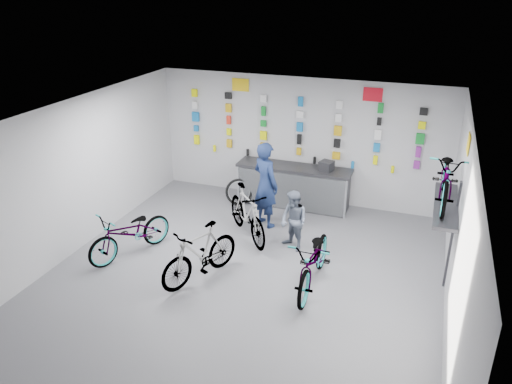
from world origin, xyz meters
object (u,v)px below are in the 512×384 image
at_px(counter, 293,187).
at_px(clerk, 266,185).
at_px(bike_right, 315,261).
at_px(bike_left, 130,233).
at_px(bike_center, 200,253).
at_px(bike_service, 247,213).
at_px(customer, 294,221).

bearing_deg(counter, clerk, -104.59).
bearing_deg(bike_right, bike_left, -177.84).
bearing_deg(clerk, bike_center, 111.88).
xyz_separation_m(bike_left, bike_right, (3.64, 0.17, 0.04)).
xyz_separation_m(bike_left, bike_center, (1.65, -0.30, 0.04)).
xyz_separation_m(bike_center, bike_service, (0.23, 1.77, 0.03)).
distance_m(counter, clerk, 1.29).
xyz_separation_m(counter, bike_left, (-2.35, -3.33, -0.00)).
relative_size(bike_left, bike_center, 1.06).
xyz_separation_m(clerk, customer, (0.88, -0.84, -0.33)).
xyz_separation_m(counter, bike_right, (1.29, -3.16, 0.04)).
bearing_deg(bike_right, clerk, 128.14).
relative_size(bike_left, customer, 1.48).
bearing_deg(customer, bike_right, -25.36).
bearing_deg(bike_center, clerk, 104.41).
relative_size(bike_left, bike_right, 0.93).
height_order(counter, bike_right, bike_right).
relative_size(bike_right, bike_service, 1.07).
bearing_deg(customer, bike_left, -122.71).
xyz_separation_m(bike_service, customer, (1.04, -0.15, 0.07)).
height_order(bike_right, customer, customer).
xyz_separation_m(bike_left, customer, (2.93, 1.32, 0.14)).
bearing_deg(bike_left, bike_center, 12.63).
relative_size(bike_left, bike_service, 1.00).
bearing_deg(customer, bike_service, -155.04).
xyz_separation_m(bike_center, clerk, (0.40, 2.46, 0.43)).
distance_m(bike_right, customer, 1.36).
bearing_deg(clerk, bike_right, 159.67).
bearing_deg(bike_right, counter, 111.72).
bearing_deg(bike_service, counter, 32.96).
distance_m(bike_service, customer, 1.06).
bearing_deg(clerk, customer, 167.43).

